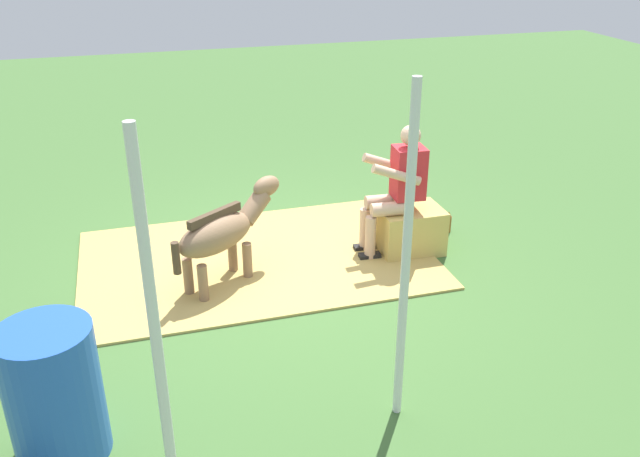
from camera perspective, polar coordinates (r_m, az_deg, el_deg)
ground_plane at (r=6.63m, az=-2.65°, el=-3.50°), size 24.00×24.00×0.00m
hay_patch at (r=6.82m, az=-5.34°, el=-2.60°), size 3.48×2.24×0.02m
hay_bale at (r=6.95m, az=7.62°, el=-0.12°), size 0.64×0.48×0.47m
person_seated at (r=6.70m, az=6.56°, el=3.68°), size 0.68×0.44×1.35m
pony_standing at (r=6.22m, az=-8.24°, el=-0.23°), size 1.17×0.91×0.90m
soda_bottle at (r=7.48m, az=10.84°, el=0.54°), size 0.07×0.07×0.24m
water_barrel at (r=4.62m, az=-21.67°, el=-12.92°), size 0.59×0.59×0.94m
tent_pole_left at (r=4.28m, az=7.30°, el=-2.93°), size 0.06×0.06×2.37m
tent_pole_right at (r=3.58m, az=-13.70°, el=-9.63°), size 0.06×0.06×2.37m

